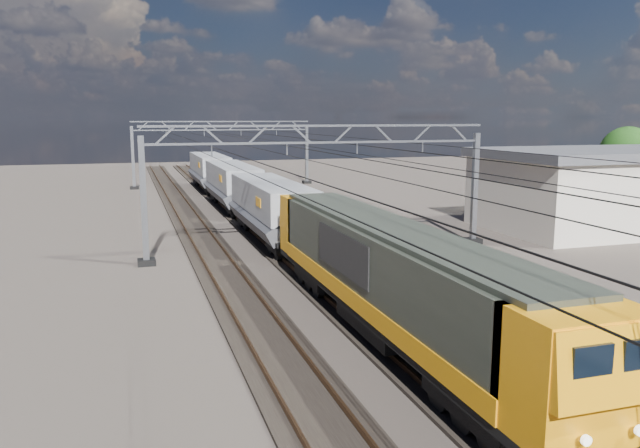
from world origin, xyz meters
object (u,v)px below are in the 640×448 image
object	(u,v)px
hopper_wagon_lead	(271,206)
industrial_shed	(619,188)
catenary_gantry_mid	(323,184)
hopper_wagon_mid	(232,183)
tree_far	(632,156)
catenary_gantry_far	(223,151)
locomotive	(390,273)
hopper_wagon_third	(210,169)

from	to	relation	value
hopper_wagon_lead	industrial_shed	distance (m)	24.08
catenary_gantry_mid	industrial_shed	size ratio (longest dim) A/B	1.07
hopper_wagon_mid	industrial_shed	distance (m)	28.92
tree_far	catenary_gantry_mid	bearing A→B (deg)	-162.11
hopper_wagon_mid	tree_far	size ratio (longest dim) A/B	1.92
catenary_gantry_far	hopper_wagon_mid	xyz separation A→B (m)	(-2.00, -17.87, -1.67)
catenary_gantry_mid	locomotive	distance (m)	14.00
hopper_wagon_mid	locomotive	bearing A→B (deg)	-90.00
hopper_wagon_third	hopper_wagon_mid	bearing A→B (deg)	-90.00
catenary_gantry_far	tree_far	bearing A→B (deg)	-40.85
catenary_gantry_far	hopper_wagon_third	world-z (taller)	catenary_gantry_far
locomotive	hopper_wagon_mid	world-z (taller)	locomotive
locomotive	hopper_wagon_lead	distance (m)	17.70
catenary_gantry_far	tree_far	world-z (taller)	catenary_gantry_far
industrial_shed	tree_far	world-z (taller)	tree_far
catenary_gantry_far	locomotive	size ratio (longest dim) A/B	0.94
catenary_gantry_mid	hopper_wagon_third	xyz separation A→B (m)	(-2.00, 32.33, -1.67)
hopper_wagon_third	catenary_gantry_mid	bearing A→B (deg)	-86.46
hopper_wagon_lead	industrial_shed	bearing A→B (deg)	-4.60
hopper_wagon_third	tree_far	distance (m)	39.46
catenary_gantry_far	hopper_wagon_lead	size ratio (longest dim) A/B	1.53
hopper_wagon_mid	industrial_shed	bearing A→B (deg)	-33.91
catenary_gantry_mid	industrial_shed	distance (m)	22.12
industrial_shed	tree_far	distance (m)	11.50
catenary_gantry_mid	catenary_gantry_far	size ratio (longest dim) A/B	1.00
hopper_wagon_third	industrial_shed	bearing A→B (deg)	-51.65
hopper_wagon_lead	hopper_wagon_third	bearing A→B (deg)	90.00
catenary_gantry_far	hopper_wagon_lead	bearing A→B (deg)	-93.57
catenary_gantry_far	tree_far	distance (m)	40.08
catenary_gantry_mid	locomotive	xyz separation A→B (m)	(-2.00, -13.76, -1.58)
hopper_wagon_mid	tree_far	bearing A→B (deg)	-14.47
industrial_shed	tree_far	xyz separation A→B (m)	(8.32, 7.79, 1.58)
hopper_wagon_mid	tree_far	xyz separation A→B (m)	(32.32, -8.34, 2.07)
catenary_gantry_far	locomotive	distance (m)	49.83
hopper_wagon_mid	hopper_wagon_third	bearing A→B (deg)	90.00
catenary_gantry_mid	hopper_wagon_mid	world-z (taller)	catenary_gantry_mid
hopper_wagon_lead	tree_far	xyz separation A→B (m)	(32.32, 5.86, 2.07)
hopper_wagon_mid	tree_far	world-z (taller)	tree_far
catenary_gantry_mid	tree_far	world-z (taller)	catenary_gantry_mid
locomotive	industrial_shed	world-z (taller)	industrial_shed
hopper_wagon_lead	hopper_wagon_third	distance (m)	28.40
hopper_wagon_lead	tree_far	world-z (taller)	tree_far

